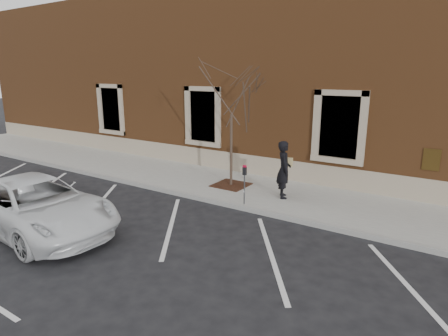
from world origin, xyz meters
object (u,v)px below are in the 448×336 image
Objects in this scene: man at (284,170)px; parking_meter at (245,177)px; white_truck at (36,205)px; sapling at (231,93)px.

parking_meter is (-0.75, -1.33, -0.07)m from man.
man is 0.37× the size of white_truck.
white_truck reaches higher than parking_meter.
man is 1.50× the size of parking_meter.
parking_meter is at bearing 119.26° from man.
sapling is at bearing 137.53° from parking_meter.
sapling reaches higher than man.
white_truck is (-4.70, -5.97, -0.39)m from man.
sapling reaches higher than white_truck.
man reaches higher than parking_meter.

